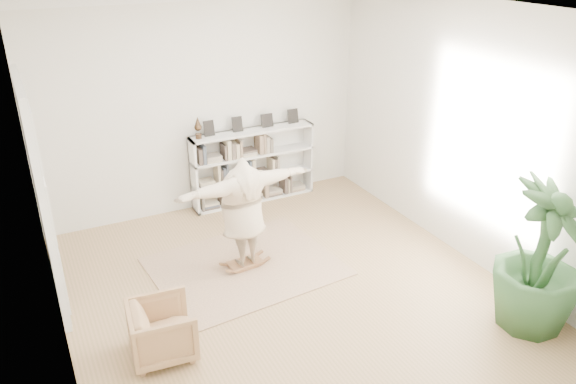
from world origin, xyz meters
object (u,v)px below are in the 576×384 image
(bookshelf, at_px, (253,166))
(armchair, at_px, (163,330))
(rocker_board, at_px, (245,263))
(person, at_px, (243,209))
(houseplant, at_px, (540,258))

(bookshelf, distance_m, armchair, 4.16)
(rocker_board, bearing_deg, bookshelf, 58.47)
(person, bearing_deg, bookshelf, -121.53)
(bookshelf, bearing_deg, person, -116.70)
(armchair, xyz_separation_m, houseplant, (4.09, -1.46, 0.61))
(person, relative_size, houseplant, 1.05)
(bookshelf, relative_size, houseplant, 1.18)
(rocker_board, xyz_separation_m, houseplant, (2.57, -2.73, 0.87))
(bookshelf, height_order, armchair, bookshelf)
(armchair, relative_size, rocker_board, 1.42)
(houseplant, bearing_deg, rocker_board, 133.31)
(armchair, bearing_deg, rocker_board, -44.45)
(rocker_board, height_order, person, person)
(rocker_board, distance_m, person, 0.85)
(houseplant, bearing_deg, bookshelf, 108.16)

